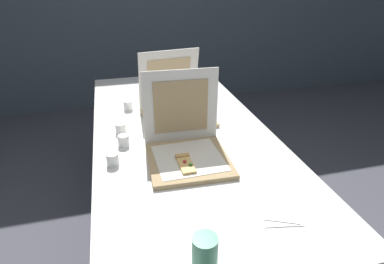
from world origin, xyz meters
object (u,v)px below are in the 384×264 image
at_px(table, 182,137).
at_px(cup_white_far, 128,105).
at_px(cup_white_near_center, 124,140).
at_px(pizza_box_middle, 176,109).
at_px(pizza_box_front, 187,148).
at_px(napkin_pile, 279,212).
at_px(cup_white_near_left, 113,159).
at_px(cup_printed_front, 205,252).
at_px(cup_white_mid, 121,128).

height_order(table, cup_white_far, cup_white_far).
bearing_deg(cup_white_near_center, pizza_box_middle, 39.08).
relative_size(pizza_box_front, pizza_box_middle, 0.94).
xyz_separation_m(cup_white_near_center, napkin_pile, (0.51, -0.64, -0.03)).
bearing_deg(pizza_box_middle, cup_white_near_left, -139.07).
xyz_separation_m(pizza_box_front, cup_white_near_left, (-0.33, 0.03, -0.03)).
distance_m(pizza_box_middle, cup_white_far, 0.33).
bearing_deg(cup_white_near_center, cup_white_near_left, -109.78).
distance_m(pizza_box_front, cup_white_near_center, 0.34).
relative_size(table, pizza_box_front, 5.32).
xyz_separation_m(cup_white_near_left, cup_printed_front, (0.24, -0.63, 0.02)).
bearing_deg(cup_printed_front, cup_white_mid, 101.48).
relative_size(cup_white_mid, cup_white_far, 1.00).
relative_size(cup_white_near_center, cup_white_mid, 1.00).
relative_size(pizza_box_front, napkin_pile, 2.15).
height_order(cup_printed_front, napkin_pile, cup_printed_front).
bearing_deg(cup_white_mid, cup_white_far, 78.52).
height_order(cup_white_mid, napkin_pile, cup_white_mid).
xyz_separation_m(cup_white_near_center, cup_white_near_left, (-0.06, -0.16, 0.00)).
bearing_deg(pizza_box_front, napkin_pile, -59.87).
relative_size(pizza_box_middle, cup_white_near_center, 7.30).
distance_m(pizza_box_middle, cup_printed_front, 1.06).
height_order(table, cup_white_near_center, cup_white_near_center).
height_order(pizza_box_middle, cup_printed_front, pizza_box_middle).
distance_m(pizza_box_middle, cup_white_near_left, 0.57).
bearing_deg(pizza_box_front, cup_white_far, 110.79).
bearing_deg(cup_white_near_left, cup_white_near_center, 70.22).
bearing_deg(cup_printed_front, table, 81.56).
distance_m(table, cup_printed_front, 0.91).
distance_m(pizza_box_middle, cup_white_near_center, 0.41).
bearing_deg(cup_white_near_center, pizza_box_front, -35.05).
height_order(pizza_box_front, cup_white_mid, pizza_box_front).
bearing_deg(napkin_pile, cup_white_mid, 123.53).
xyz_separation_m(cup_white_near_center, cup_printed_front, (0.18, -0.79, 0.02)).
xyz_separation_m(cup_white_near_left, napkin_pile, (0.57, -0.48, -0.03)).
xyz_separation_m(cup_white_near_center, cup_white_mid, (-0.01, 0.14, 0.00)).
bearing_deg(table, pizza_box_front, -97.98).
bearing_deg(pizza_box_middle, cup_printed_front, -104.66).
xyz_separation_m(cup_white_mid, napkin_pile, (0.52, -0.78, -0.03)).
relative_size(table, napkin_pile, 11.44).
relative_size(table, pizza_box_middle, 5.01).
bearing_deg(cup_white_near_left, pizza_box_middle, 48.21).
bearing_deg(cup_white_far, cup_white_near_left, -100.78).
bearing_deg(napkin_pile, cup_white_near_left, 140.12).
relative_size(table, cup_white_far, 36.60).
bearing_deg(cup_white_far, table, -54.34).
distance_m(table, napkin_pile, 0.77).
bearing_deg(pizza_box_middle, cup_white_near_center, -148.20).
relative_size(cup_white_mid, cup_printed_front, 0.53).
xyz_separation_m(cup_white_mid, cup_printed_front, (0.19, -0.93, 0.02)).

